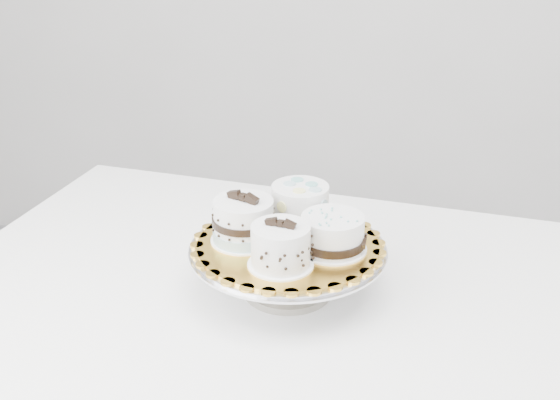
% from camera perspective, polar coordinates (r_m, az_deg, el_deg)
% --- Properties ---
extents(table, '(1.38, 0.99, 0.75)m').
position_cam_1_polar(table, '(1.23, 1.93, -10.71)').
color(table, white).
rests_on(table, floor).
extents(cake_stand, '(0.33, 0.33, 0.09)m').
position_cam_1_polar(cake_stand, '(1.18, 0.64, -4.92)').
color(cake_stand, gray).
rests_on(cake_stand, table).
extents(cake_board, '(0.39, 0.39, 0.00)m').
position_cam_1_polar(cake_board, '(1.16, 0.65, -3.62)').
color(cake_board, gold).
rests_on(cake_board, cake_stand).
extents(cake_swirl, '(0.11, 0.11, 0.08)m').
position_cam_1_polar(cake_swirl, '(1.08, 0.05, -3.84)').
color(cake_swirl, white).
rests_on(cake_swirl, cake_board).
extents(cake_banded, '(0.13, 0.13, 0.09)m').
position_cam_1_polar(cake_banded, '(1.16, -2.97, -1.82)').
color(cake_banded, white).
rests_on(cake_banded, cake_board).
extents(cake_dots, '(0.13, 0.13, 0.07)m').
position_cam_1_polar(cake_dots, '(1.21, 1.64, -0.40)').
color(cake_dots, white).
rests_on(cake_dots, cake_board).
extents(cake_ribbon, '(0.12, 0.11, 0.06)m').
position_cam_1_polar(cake_ribbon, '(1.13, 4.32, -2.78)').
color(cake_ribbon, white).
rests_on(cake_ribbon, cake_board).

